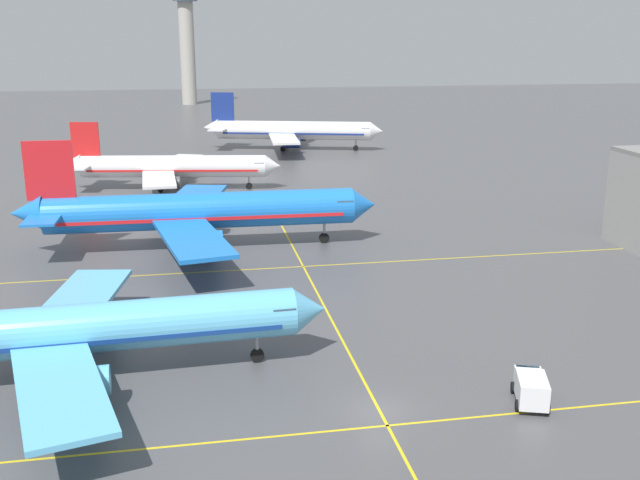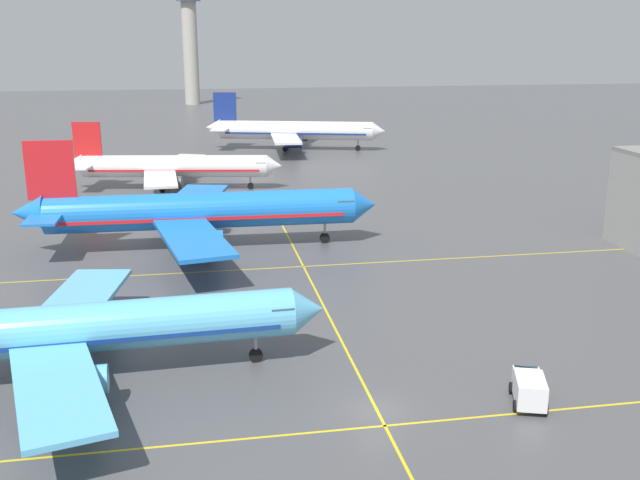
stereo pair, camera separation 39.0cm
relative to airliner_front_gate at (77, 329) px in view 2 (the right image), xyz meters
name	(u,v)px [view 2 (the right image)]	position (x,y,z in m)	size (l,w,h in m)	color
ground_plane	(377,410)	(19.90, -8.38, -3.79)	(600.00, 600.00, 0.00)	#4C4C4F
airliner_front_gate	(77,329)	(0.00, 0.00, 0.00)	(35.66, 30.77, 11.10)	#5BB7E5
airliner_second_row	(198,211)	(9.08, 32.35, 0.60)	(41.31, 35.71, 12.87)	blue
airliner_third_row	(172,167)	(5.65, 67.08, -0.12)	(34.51, 29.43, 10.75)	white
airliner_far_left_stand	(294,131)	(30.49, 104.92, 0.32)	(38.16, 32.52, 12.03)	white
taxiway_markings	(334,326)	(19.90, 6.47, -3.78)	(114.98, 74.11, 0.01)	yellow
service_truck_red_van	(529,388)	(30.13, -9.22, -2.61)	(3.14, 4.47, 2.10)	white
control_tower	(190,37)	(10.28, 216.59, 19.18)	(8.82, 8.82, 39.78)	#ADA89E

